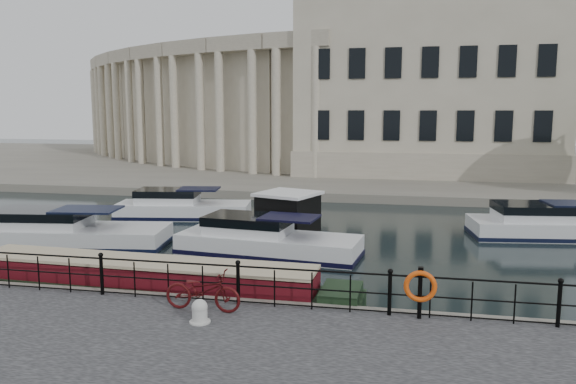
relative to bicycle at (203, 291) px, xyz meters
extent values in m
plane|color=black|center=(0.76, 2.90, -1.09)|extent=(160.00, 160.00, 0.00)
cube|color=#6B665B|center=(0.76, 41.90, -0.81)|extent=(120.00, 42.00, 0.55)
cylinder|color=black|center=(-3.24, 0.65, 0.01)|extent=(0.10, 0.10, 1.10)
sphere|color=black|center=(-3.24, 0.65, 0.61)|extent=(0.14, 0.14, 0.14)
cylinder|color=black|center=(0.76, 0.65, 0.01)|extent=(0.10, 0.10, 1.10)
sphere|color=black|center=(0.76, 0.65, 0.61)|extent=(0.14, 0.14, 0.14)
cylinder|color=black|center=(4.76, 0.65, 0.01)|extent=(0.10, 0.10, 1.10)
sphere|color=black|center=(4.76, 0.65, 0.61)|extent=(0.14, 0.14, 0.14)
cylinder|color=black|center=(8.76, 0.65, 0.01)|extent=(0.10, 0.10, 1.10)
sphere|color=black|center=(8.76, 0.65, 0.61)|extent=(0.14, 0.14, 0.14)
cylinder|color=black|center=(0.76, 0.65, 0.51)|extent=(24.00, 0.05, 0.05)
cylinder|color=black|center=(0.76, 0.65, 0.01)|extent=(24.00, 0.04, 0.04)
cylinder|color=black|center=(0.76, 0.65, -0.46)|extent=(24.00, 0.04, 0.04)
cube|color=#ADA38C|center=(6.76, 35.90, 6.46)|extent=(20.00, 14.00, 14.00)
cube|color=#9E937F|center=(6.76, 35.90, 0.46)|extent=(20.30, 14.30, 2.00)
cube|color=#ADA38C|center=(-2.57, 31.92, 4.96)|extent=(5.73, 4.06, 11.00)
cube|color=#9E937F|center=(-3.00, 29.97, 9.86)|extent=(5.62, 2.73, 1.20)
cylinder|color=#ADA38C|center=(-1.52, 29.06, 4.36)|extent=(0.70, 0.70, 9.80)
cylinder|color=#ADA38C|center=(-4.73, 29.77, 4.36)|extent=(0.70, 0.70, 9.80)
cube|color=#ADA38C|center=(-7.52, 33.34, 4.96)|extent=(5.90, 4.56, 11.00)
cube|color=#9E937F|center=(-8.19, 31.45, 9.86)|extent=(5.62, 3.30, 1.20)
cylinder|color=#ADA38C|center=(-6.83, 30.37, 4.36)|extent=(0.70, 0.70, 9.80)
cylinder|color=#ADA38C|center=(-9.93, 31.46, 4.36)|extent=(0.70, 0.70, 9.80)
cube|color=#ADA38C|center=(-12.28, 35.34, 4.96)|extent=(5.99, 4.99, 11.00)
cube|color=#9E937F|center=(-13.16, 33.55, 9.86)|extent=(5.55, 3.83, 1.20)
cylinder|color=#ADA38C|center=(-11.94, 32.31, 4.36)|extent=(0.70, 0.70, 9.80)
cylinder|color=#ADA38C|center=(-14.89, 33.76, 4.36)|extent=(0.70, 0.70, 9.80)
cube|color=#ADA38C|center=(-16.75, 37.90, 4.96)|extent=(5.99, 5.36, 11.00)
cube|color=#9E937F|center=(-17.85, 36.22, 9.86)|extent=(5.40, 4.29, 1.20)
cylinder|color=#ADA38C|center=(-16.79, 34.85, 4.36)|extent=(0.70, 0.70, 9.80)
cylinder|color=#ADA38C|center=(-19.53, 36.64, 4.36)|extent=(0.70, 0.70, 9.80)
cube|color=#ADA38C|center=(-20.89, 40.97, 4.96)|extent=(5.91, 5.64, 11.00)
cube|color=#9E937F|center=(-22.18, 39.44, 9.86)|extent=(5.16, 4.70, 1.20)
cylinder|color=#ADA38C|center=(-21.29, 37.95, 4.36)|extent=(0.70, 0.70, 9.80)
cylinder|color=#ADA38C|center=(-23.80, 40.06, 4.36)|extent=(0.70, 0.70, 9.80)
cube|color=#ADA38C|center=(-24.64, 44.52, 4.96)|extent=(5.74, 5.85, 11.00)
cube|color=#9E937F|center=(-26.10, 43.15, 9.86)|extent=(4.86, 5.04, 1.20)
cylinder|color=#ADA38C|center=(-25.39, 41.56, 4.36)|extent=(0.70, 0.70, 9.80)
cylinder|color=#ADA38C|center=(-27.64, 43.96, 4.36)|extent=(0.70, 0.70, 9.80)
cube|color=#ADA38C|center=(-27.93, 48.49, 4.96)|extent=(5.49, 5.97, 11.00)
cube|color=#9E937F|center=(-29.54, 47.31, 9.86)|extent=(4.48, 5.30, 1.20)
cylinder|color=#ADA38C|center=(-29.03, 45.65, 4.36)|extent=(0.70, 0.70, 9.80)
cylinder|color=#ADA38C|center=(-30.97, 48.29, 4.36)|extent=(0.70, 0.70, 9.80)
cube|color=#ADA38C|center=(-30.72, 52.82, 4.96)|extent=(5.16, 6.00, 11.00)
cube|color=#9E937F|center=(-32.46, 51.84, 9.86)|extent=(4.04, 5.49, 1.20)
cylinder|color=#ADA38C|center=(-32.16, 50.13, 4.36)|extent=(0.70, 0.70, 9.80)
cylinder|color=#ADA38C|center=(-33.77, 52.99, 4.36)|extent=(0.70, 0.70, 9.80)
cube|color=#ADA38C|center=(-32.97, 57.46, 4.96)|extent=(4.76, 5.95, 11.00)
cube|color=#9E937F|center=(-34.82, 56.70, 9.86)|extent=(3.54, 5.60, 1.20)
cylinder|color=#ADA38C|center=(-34.72, 54.96, 4.36)|extent=(0.70, 0.70, 9.80)
cylinder|color=#ADA38C|center=(-35.98, 58.00, 4.36)|extent=(0.70, 0.70, 9.80)
imported|color=#420B0C|center=(0.00, 0.00, 0.00)|extent=(2.08, 0.79, 1.08)
cylinder|color=#B9B9B5|center=(0.21, -0.80, -0.34)|extent=(0.37, 0.37, 0.39)
sphere|color=#B9B9B5|center=(0.21, -0.80, -0.15)|extent=(0.39, 0.39, 0.39)
cylinder|color=#B9B9B5|center=(0.21, -0.80, -0.52)|extent=(0.52, 0.52, 0.04)
cylinder|color=black|center=(5.50, 0.56, 0.10)|extent=(0.11, 0.11, 1.28)
cube|color=black|center=(5.50, 0.56, 0.75)|extent=(0.13, 0.13, 0.09)
torus|color=#EB4D0C|center=(5.50, 0.48, 0.32)|extent=(0.81, 0.13, 0.81)
cube|color=black|center=(-2.73, 2.10, -0.99)|extent=(13.58, 2.28, 0.81)
cube|color=#520B13|center=(-2.73, 2.10, -0.34)|extent=(10.87, 1.91, 0.63)
cube|color=tan|center=(-2.73, 2.10, 0.06)|extent=(10.87, 1.97, 0.09)
cube|color=#6B665B|center=(0.09, 10.68, -1.04)|extent=(3.98, 3.65, 0.27)
cube|color=black|center=(0.09, 10.68, 0.01)|extent=(2.77, 2.77, 1.95)
cube|color=white|center=(0.09, 10.68, 0.96)|extent=(3.05, 3.05, 0.13)
cube|color=silver|center=(-9.04, 7.70, -0.89)|extent=(8.98, 3.83, 1.20)
cube|color=black|center=(-9.04, 7.70, -0.97)|extent=(9.07, 3.86, 0.18)
cube|color=silver|center=(-10.07, 7.56, -0.04)|extent=(4.17, 2.71, 0.90)
cube|color=black|center=(-8.00, 7.84, 0.46)|extent=(2.84, 2.22, 0.08)
cube|color=silver|center=(-0.14, 7.93, -0.89)|extent=(7.47, 3.24, 1.20)
cube|color=black|center=(-0.14, 7.93, -0.97)|extent=(7.55, 3.28, 0.18)
cube|color=silver|center=(-1.00, 8.03, -0.04)|extent=(3.47, 2.35, 0.90)
cube|color=black|center=(0.72, 7.83, 0.46)|extent=(2.35, 1.94, 0.08)
cube|color=white|center=(-6.38, 14.49, -0.89)|extent=(7.26, 3.40, 1.20)
cube|color=black|center=(-6.38, 14.49, -0.97)|extent=(7.33, 3.44, 0.18)
cube|color=white|center=(-7.20, 14.35, -0.04)|extent=(3.40, 2.38, 0.90)
cube|color=black|center=(-5.55, 14.62, 0.46)|extent=(2.32, 1.94, 0.08)
cube|color=silver|center=(11.62, 13.44, -0.89)|extent=(7.17, 3.50, 1.20)
cube|color=black|center=(11.62, 13.44, -0.97)|extent=(7.25, 3.54, 0.18)
cube|color=silver|center=(10.80, 13.33, -0.04)|extent=(3.35, 2.54, 0.90)
cube|color=black|center=(12.44, 13.54, 0.46)|extent=(2.29, 2.10, 0.08)
camera|label=1|loc=(4.96, -13.28, 4.66)|focal=35.00mm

